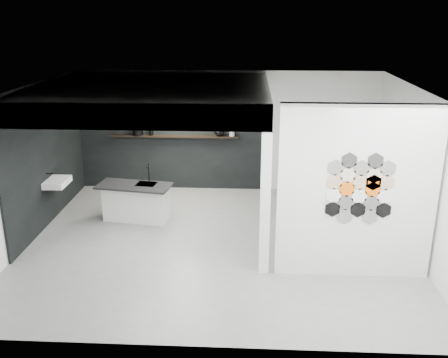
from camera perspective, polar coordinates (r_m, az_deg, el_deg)
floor at (r=9.31m, az=-0.72°, el=-7.33°), size 7.00×6.00×0.01m
partition_panel at (r=7.99m, az=14.90°, el=-1.58°), size 2.45×0.15×2.80m
bay_clad_back at (r=11.82m, az=-6.12°, el=4.42°), size 4.40×0.04×2.35m
bay_clad_left at (r=10.58m, az=-19.50°, el=1.69°), size 0.04×4.00×2.35m
bulkhead at (r=9.64m, az=-8.23°, el=9.40°), size 4.40×4.00×0.40m
corner_column at (r=7.90m, az=4.73°, el=-2.97°), size 0.16×0.16×2.35m
fascia_beam at (r=7.80m, az=-10.90°, el=7.03°), size 4.40×0.16×0.40m
wall_basin at (r=10.41m, az=-18.53°, el=-0.36°), size 0.40×0.60×0.12m
display_shelf at (r=11.67m, az=-5.74°, el=4.88°), size 3.00×0.15×0.04m
kitchen_island at (r=10.29m, az=-9.99°, el=-2.54°), size 1.55×0.87×1.18m
stockpot at (r=11.80m, az=-9.81°, el=5.44°), size 0.29×0.29×0.20m
kettle at (r=11.54m, az=-0.59°, el=5.36°), size 0.25×0.25×0.18m
glass_bowl at (r=11.53m, az=0.93°, el=5.13°), size 0.14×0.14×0.09m
glass_vase at (r=11.53m, az=0.93°, el=5.27°), size 0.12×0.12×0.14m
bottle_dark at (r=11.74m, az=-8.37°, el=5.41°), size 0.08×0.08×0.18m
utensil_cup at (r=11.75m, az=-8.27°, el=5.22°), size 0.09×0.09×0.10m
hex_tile_cluster at (r=7.88m, az=15.32°, el=-1.09°), size 1.04×0.02×1.16m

